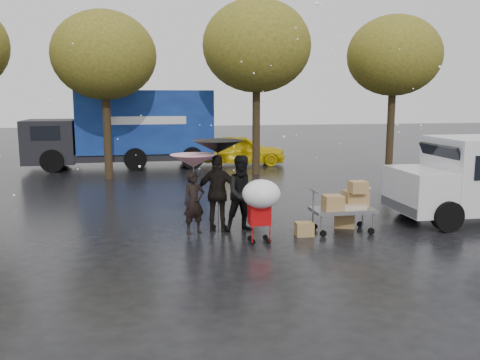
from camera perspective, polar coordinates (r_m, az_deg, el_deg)
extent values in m
plane|color=black|center=(11.30, 0.18, -7.36)|extent=(90.00, 90.00, 0.00)
imported|color=black|center=(12.18, -5.18, -2.57)|extent=(0.62, 0.51, 1.48)
imported|color=black|center=(12.27, 0.35, -1.54)|extent=(0.97, 0.79, 1.86)
imported|color=black|center=(12.29, -2.46, -1.50)|extent=(1.18, 0.74, 1.87)
cylinder|color=#4C4C4C|center=(12.15, -5.19, -1.94)|extent=(0.02, 0.02, 1.75)
cone|color=#D4576B|center=(12.01, -5.25, 2.15)|extent=(1.10, 1.10, 0.30)
sphere|color=#4C4C4C|center=(12.01, -5.26, 2.29)|extent=(0.06, 0.06, 0.06)
cylinder|color=#4C4C4C|center=(12.27, -2.47, -1.04)|extent=(0.02, 0.02, 2.07)
cone|color=black|center=(12.12, -2.50, 3.77)|extent=(1.21, 1.21, 0.30)
sphere|color=#4C4C4C|center=(12.12, -2.50, 3.91)|extent=(0.06, 0.06, 0.06)
cube|color=slate|center=(12.48, 11.47, -3.32)|extent=(1.50, 0.80, 0.08)
cylinder|color=slate|center=(12.17, 8.23, -2.35)|extent=(0.04, 0.04, 0.60)
cube|color=olive|center=(12.65, 12.81, -2.08)|extent=(0.55, 0.45, 0.40)
cube|color=olive|center=(12.23, 10.38, -2.51)|extent=(0.45, 0.40, 0.35)
cube|color=olive|center=(12.34, 13.11, -0.77)|extent=(0.40, 0.35, 0.28)
cube|color=tan|center=(12.48, 11.70, -2.86)|extent=(0.90, 0.55, 0.12)
cylinder|color=black|center=(12.09, 9.31, -5.96)|extent=(0.16, 0.05, 0.16)
cylinder|color=black|center=(12.67, 8.34, -5.22)|extent=(0.16, 0.05, 0.16)
cylinder|color=black|center=(12.54, 14.51, -5.58)|extent=(0.16, 0.05, 0.16)
cylinder|color=black|center=(13.10, 13.33, -4.89)|extent=(0.16, 0.05, 0.16)
cube|color=#BE0A0C|center=(11.38, 2.18, -3.86)|extent=(0.47, 0.41, 0.45)
cylinder|color=#BE0A0C|center=(11.12, 2.41, -2.22)|extent=(0.42, 0.02, 0.02)
cylinder|color=#4C4C4C|center=(11.13, 2.41, -2.57)|extent=(0.02, 0.02, 0.60)
ellipsoid|color=white|center=(11.09, 2.41, -1.56)|extent=(0.84, 0.84, 0.63)
cylinder|color=black|center=(11.34, 1.45, -6.98)|extent=(0.12, 0.04, 0.12)
cylinder|color=black|center=(11.64, 1.12, -6.54)|extent=(0.12, 0.04, 0.12)
cylinder|color=black|center=(11.42, 3.23, -6.88)|extent=(0.12, 0.04, 0.12)
cylinder|color=black|center=(11.72, 2.85, -6.45)|extent=(0.12, 0.04, 0.12)
cube|color=silver|center=(13.92, 19.59, -1.10)|extent=(1.20, 1.95, 1.10)
cube|color=black|center=(14.08, 21.72, 2.39)|extent=(0.37, 1.70, 0.67)
cube|color=slate|center=(13.73, 17.51, -2.83)|extent=(0.12, 1.90, 0.25)
cylinder|color=black|center=(13.32, 22.26, -3.78)|extent=(0.76, 0.28, 0.76)
cylinder|color=black|center=(14.91, 18.34, -2.20)|extent=(0.76, 0.28, 0.76)
cube|color=navy|center=(23.85, -10.53, 6.50)|extent=(6.00, 2.50, 2.80)
cube|color=black|center=(24.27, -20.45, 4.10)|extent=(2.20, 2.40, 1.90)
cube|color=black|center=(24.00, -12.81, 2.73)|extent=(8.00, 2.30, 0.35)
cube|color=silver|center=(22.59, -10.53, 6.60)|extent=(3.50, 0.03, 0.35)
cylinder|color=black|center=(23.19, -20.34, 2.02)|extent=(1.00, 0.30, 1.00)
cylinder|color=black|center=(25.44, -19.47, 2.68)|extent=(1.00, 0.30, 1.00)
cylinder|color=black|center=(22.93, -5.40, 2.49)|extent=(1.00, 0.30, 1.00)
cylinder|color=black|center=(25.21, -5.87, 3.11)|extent=(1.00, 0.30, 1.00)
cube|color=olive|center=(13.05, 11.65, -4.22)|extent=(0.61, 0.56, 0.45)
cube|color=olive|center=(12.12, 7.23, -5.48)|extent=(0.43, 0.34, 0.32)
imported|color=yellow|center=(24.21, 0.11, 3.41)|extent=(4.39, 2.24, 1.43)
cylinder|color=black|center=(20.70, -14.72, 6.31)|extent=(0.32, 0.32, 4.48)
ellipsoid|color=#3C4E16|center=(20.74, -15.02, 13.39)|extent=(4.00, 4.00, 3.40)
cylinder|color=black|center=(21.13, 1.83, 7.24)|extent=(0.32, 0.32, 4.90)
ellipsoid|color=#3C4E16|center=(21.20, 1.87, 14.82)|extent=(4.40, 4.40, 3.74)
cylinder|color=black|center=(23.17, 16.59, 6.70)|extent=(0.32, 0.32, 4.62)
ellipsoid|color=#3C4E16|center=(23.21, 16.91, 13.22)|extent=(4.00, 4.00, 3.40)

